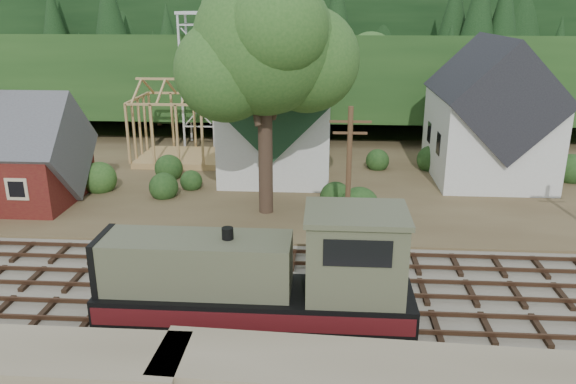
{
  "coord_description": "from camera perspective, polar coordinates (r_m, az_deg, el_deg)",
  "views": [
    {
      "loc": [
        5.75,
        -23.74,
        12.95
      ],
      "look_at": [
        3.69,
        6.0,
        3.0
      ],
      "focal_mm": 35.0,
      "sensor_mm": 36.0,
      "label": 1
    }
  ],
  "objects": [
    {
      "name": "ground",
      "position": [
        27.65,
        -8.64,
        -9.7
      ],
      "size": [
        140.0,
        140.0,
        0.0
      ],
      "primitive_type": "plane",
      "color": "#384C1E",
      "rests_on": "ground"
    },
    {
      "name": "railroad_bed",
      "position": [
        27.61,
        -8.65,
        -9.56
      ],
      "size": [
        64.0,
        11.0,
        0.16
      ],
      "primitive_type": "cube",
      "color": "#726B5B",
      "rests_on": "ground"
    },
    {
      "name": "village_flat",
      "position": [
        44.03,
        -3.71,
        1.52
      ],
      "size": [
        64.0,
        26.0,
        0.3
      ],
      "primitive_type": "cube",
      "color": "brown",
      "rests_on": "ground"
    },
    {
      "name": "hillside",
      "position": [
        67.25,
        -1.02,
        7.36
      ],
      "size": [
        70.0,
        28.96,
        12.74
      ],
      "primitive_type": "cube",
      "rotation": [
        -0.17,
        0.0,
        0.0
      ],
      "color": "#1E3F19",
      "rests_on": "ground"
    },
    {
      "name": "ridge",
      "position": [
        82.96,
        -0.06,
        9.48
      ],
      "size": [
        80.0,
        20.0,
        12.0
      ],
      "primitive_type": "cube",
      "color": "black",
      "rests_on": "ground"
    },
    {
      "name": "church",
      "position": [
        44.27,
        -0.97,
        8.35
      ],
      "size": [
        8.4,
        15.17,
        13.0
      ],
      "color": "silver",
      "rests_on": "village_flat"
    },
    {
      "name": "farmhouse",
      "position": [
        45.19,
        19.78,
        7.07
      ],
      "size": [
        8.4,
        10.8,
        10.6
      ],
      "color": "silver",
      "rests_on": "village_flat"
    },
    {
      "name": "timber_frame",
      "position": [
        48.21,
        -10.29,
        6.58
      ],
      "size": [
        8.2,
        6.2,
        6.99
      ],
      "color": "tan",
      "rests_on": "village_flat"
    },
    {
      "name": "lattice_tower",
      "position": [
        53.14,
        -9.13,
        15.09
      ],
      "size": [
        3.2,
        3.2,
        12.12
      ],
      "color": "silver",
      "rests_on": "village_flat"
    },
    {
      "name": "big_tree",
      "position": [
        34.12,
        -2.14,
        13.85
      ],
      "size": [
        10.9,
        8.4,
        14.7
      ],
      "color": "#38281E",
      "rests_on": "village_flat"
    },
    {
      "name": "telegraph_pole_near",
      "position": [
        30.25,
        6.17,
        1.62
      ],
      "size": [
        2.2,
        0.28,
        8.0
      ],
      "color": "#4C331E",
      "rests_on": "ground"
    },
    {
      "name": "locomotive",
      "position": [
        23.45,
        -2.17,
        -8.71
      ],
      "size": [
        12.9,
        3.23,
        5.13
      ],
      "color": "black",
      "rests_on": "railroad_bed"
    },
    {
      "name": "car_blue",
      "position": [
        43.41,
        -23.26,
        0.78
      ],
      "size": [
        2.53,
        3.71,
        1.17
      ],
      "primitive_type": "imported",
      "rotation": [
        0.0,
        0.0,
        0.37
      ],
      "color": "#5477B5",
      "rests_on": "village_flat"
    },
    {
      "name": "car_red",
      "position": [
        48.16,
        24.77,
        2.3
      ],
      "size": [
        5.12,
        3.66,
        1.29
      ],
      "primitive_type": "imported",
      "rotation": [
        0.0,
        0.0,
        1.21
      ],
      "color": "#A90D17",
      "rests_on": "village_flat"
    }
  ]
}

